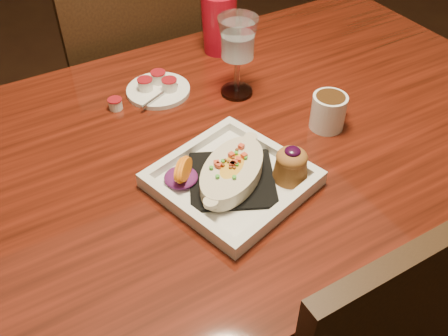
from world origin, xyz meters
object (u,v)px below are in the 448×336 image
table (228,168)px  goblet (238,43)px  plate (239,175)px  red_tumbler (219,23)px  saucer (158,88)px  chair_far (130,90)px  coffee_mug (329,110)px

table → goblet: (0.10, 0.13, 0.23)m
plate → red_tumbler: red_tumbler is taller
plate → saucer: 0.37m
chair_far → saucer: chair_far is taller
chair_far → plate: size_ratio=2.93×
table → plate: 0.20m
table → saucer: saucer is taller
plate → goblet: bearing=43.4°
chair_far → coffee_mug: size_ratio=8.91×
red_tumbler → plate: bearing=-115.9°
chair_far → goblet: size_ratio=4.88×
red_tumbler → coffee_mug: bearing=-84.8°
goblet → saucer: 0.22m
coffee_mug → red_tumbler: red_tumbler is taller
table → saucer: 0.26m
table → coffee_mug: size_ratio=14.37×
coffee_mug → goblet: goblet is taller
chair_far → saucer: (-0.06, -0.40, 0.25)m
goblet → saucer: goblet is taller
coffee_mug → chair_far: bearing=91.2°
coffee_mug → goblet: (-0.10, 0.21, 0.09)m
goblet → red_tumbler: bearing=71.7°
table → chair_far: bearing=90.0°
chair_far → red_tumbler: size_ratio=5.90×
goblet → coffee_mug: bearing=-63.9°
saucer → coffee_mug: bearing=-49.3°
saucer → red_tumbler: 0.26m
table → goblet: bearing=52.3°
coffee_mug → red_tumbler: (-0.04, 0.41, 0.04)m
plate → goblet: (0.16, 0.27, 0.11)m
table → chair_far: chair_far is taller
coffee_mug → saucer: (-0.26, 0.31, -0.03)m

